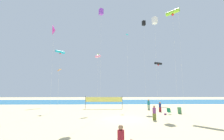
{
  "coord_description": "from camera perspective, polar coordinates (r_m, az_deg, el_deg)",
  "views": [
    {
      "loc": [
        -1.87,
        -19.1,
        3.44
      ],
      "look_at": [
        -1.14,
        7.95,
        7.02
      ],
      "focal_mm": 24.8,
      "sensor_mm": 36.0,
      "label": 1
    }
  ],
  "objects": [
    {
      "name": "ground_plane",
      "position": [
        19.49,
        4.19,
        -17.67
      ],
      "size": [
        120.0,
        120.0,
        0.0
      ],
      "primitive_type": "plane",
      "color": "#D1BC89"
    },
    {
      "name": "ocean_band",
      "position": [
        49.14,
        0.67,
        -11.54
      ],
      "size": [
        120.0,
        20.0,
        0.01
      ],
      "primitive_type": "cube",
      "color": "#1E6B99",
      "rests_on": "ground"
    },
    {
      "name": "mother_figure",
      "position": [
        8.97,
        3.29,
        -24.19
      ],
      "size": [
        0.37,
        0.37,
        1.62
      ],
      "rotation": [
        0.0,
        0.0,
        -0.08
      ],
      "color": "#2D2D33",
      "rests_on": "ground"
    },
    {
      "name": "beachgoer_teal_shirt",
      "position": [
        29.39,
        13.36,
        -12.13
      ],
      "size": [
        0.42,
        0.42,
        1.83
      ],
      "rotation": [
        0.0,
        0.0,
        1.08
      ],
      "color": "#99B28C",
      "rests_on": "ground"
    },
    {
      "name": "beachgoer_plum_shirt",
      "position": [
        19.36,
        15.32,
        -14.77
      ],
      "size": [
        0.39,
        0.39,
        1.71
      ],
      "rotation": [
        0.0,
        0.0,
        3.15
      ],
      "color": "olive",
      "rests_on": "ground"
    },
    {
      "name": "beachgoer_navy_shirt",
      "position": [
        26.96,
        17.28,
        -12.71
      ],
      "size": [
        0.36,
        0.36,
        1.59
      ],
      "rotation": [
        0.0,
        0.0,
        2.0
      ],
      "color": "maroon",
      "rests_on": "ground"
    },
    {
      "name": "folding_beach_chair",
      "position": [
        24.61,
        20.3,
        -14.02
      ],
      "size": [
        0.52,
        0.65,
        0.89
      ],
      "rotation": [
        0.0,
        0.0,
        0.49
      ],
      "color": "#1E8C4C",
      "rests_on": "ground"
    },
    {
      "name": "trash_barrel",
      "position": [
        25.91,
        23.63,
        -13.49
      ],
      "size": [
        0.54,
        0.54,
        0.95
      ],
      "primitive_type": "cylinder",
      "color": "#3F7F4C",
      "rests_on": "ground"
    },
    {
      "name": "volleyball_net",
      "position": [
        30.02,
        -3.02,
        -10.99
      ],
      "size": [
        7.08,
        0.23,
        2.4
      ],
      "color": "#4C4C51",
      "rests_on": "ground"
    },
    {
      "name": "beach_handbag",
      "position": [
        23.81,
        19.07,
        -15.14
      ],
      "size": [
        0.3,
        0.15,
        0.24
      ],
      "primitive_type": "cube",
      "color": "#7A3872",
      "rests_on": "ground"
    },
    {
      "name": "kite_black_tube",
      "position": [
        41.11,
        16.68,
        2.28
      ],
      "size": [
        2.23,
        1.61,
        10.54
      ],
      "color": "silver",
      "rests_on": "ground"
    },
    {
      "name": "kite_white_box",
      "position": [
        30.21,
        15.46,
        17.13
      ],
      "size": [
        1.01,
        1.01,
        16.53
      ],
      "color": "silver",
      "rests_on": "ground"
    },
    {
      "name": "kite_cyan_tube",
      "position": [
        40.83,
        -18.58,
        6.31
      ],
      "size": [
        1.98,
        2.39,
        13.26
      ],
      "color": "silver",
      "rests_on": "ground"
    },
    {
      "name": "kite_lime_tube",
      "position": [
        31.65,
        21.43,
        19.13
      ],
      "size": [
        2.06,
        2.29,
        17.76
      ],
      "color": "silver",
      "rests_on": "ground"
    },
    {
      "name": "kite_violet_box",
      "position": [
        24.11,
        -4.04,
        20.49
      ],
      "size": [
        0.73,
        0.73,
        15.25
      ],
      "color": "silver",
      "rests_on": "ground"
    },
    {
      "name": "kite_black_box",
      "position": [
        37.27,
        11.62,
        16.49
      ],
      "size": [
        0.79,
        0.79,
        19.1
      ],
      "color": "silver",
      "rests_on": "ground"
    },
    {
      "name": "kite_pink_inflatable",
      "position": [
        26.78,
        -5.21,
        5.06
      ],
      "size": [
        1.38,
        1.51,
        9.73
      ],
      "color": "silver",
      "rests_on": "ground"
    },
    {
      "name": "kite_orange_diamond",
      "position": [
        27.9,
        -18.98,
        -0.01
      ],
      "size": [
        0.87,
        0.87,
        7.17
      ],
      "color": "silver",
      "rests_on": "ground"
    },
    {
      "name": "kite_cyan_diamond",
      "position": [
        34.97,
        5.67,
        12.16
      ],
      "size": [
        0.58,
        0.58,
        15.88
      ],
      "color": "silver",
      "rests_on": "ground"
    },
    {
      "name": "kite_magenta_delta",
      "position": [
        27.04,
        -20.6,
        13.59
      ],
      "size": [
        0.88,
        1.63,
        13.76
      ],
      "color": "silver",
      "rests_on": "ground"
    }
  ]
}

